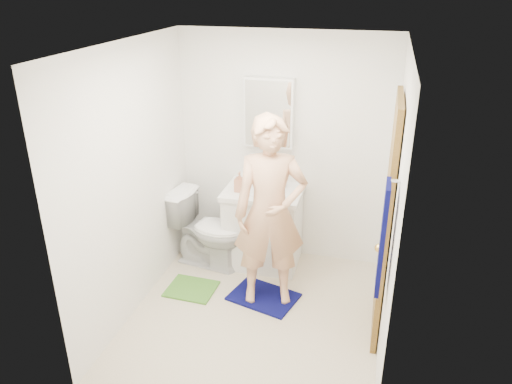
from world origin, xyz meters
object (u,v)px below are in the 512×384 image
medicine_cabinet (269,112)px  toilet (209,229)px  soap_dispenser (240,182)px  vanity_cabinet (263,229)px  toothbrush_cup (281,183)px  towel (383,238)px  man (270,213)px

medicine_cabinet → toilet: (-0.55, -0.39, -1.19)m
soap_dispenser → vanity_cabinet: bearing=21.3°
toothbrush_cup → soap_dispenser: bearing=-151.8°
vanity_cabinet → toothbrush_cup: size_ratio=7.05×
towel → man: bearing=138.6°
vanity_cabinet → man: size_ratio=0.45×
towel → toilet: (-1.73, 1.32, -0.84)m
soap_dispenser → medicine_cabinet: bearing=54.4°
toilet → soap_dispenser: 0.64m
vanity_cabinet → toilet: toilet is taller
towel → toilet: 2.34m
vanity_cabinet → soap_dispenser: (-0.22, -0.09, 0.55)m
medicine_cabinet → man: (0.22, -0.86, -0.68)m
medicine_cabinet → towel: (1.18, -1.71, -0.35)m
toilet → soap_dispenser: (0.33, 0.07, 0.55)m
medicine_cabinet → toothbrush_cup: (0.16, -0.11, -0.71)m
towel → toothbrush_cup: bearing=122.5°
soap_dispenser → man: 0.70m
soap_dispenser → man: bearing=-51.2°
medicine_cabinet → towel: medicine_cabinet is taller
toothbrush_cup → man: 0.76m
soap_dispenser → toothbrush_cup: bearing=28.2°
towel → toilet: towel is taller
towel → toilet: size_ratio=0.99×
toothbrush_cup → man: bearing=-85.6°
toilet → toothbrush_cup: 0.91m
medicine_cabinet → toothbrush_cup: medicine_cabinet is taller
toilet → toothbrush_cup: toothbrush_cup is taller
medicine_cabinet → toothbrush_cup: bearing=-33.9°
vanity_cabinet → medicine_cabinet: bearing=90.0°
vanity_cabinet → man: (0.22, -0.64, 0.52)m
soap_dispenser → man: man is taller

